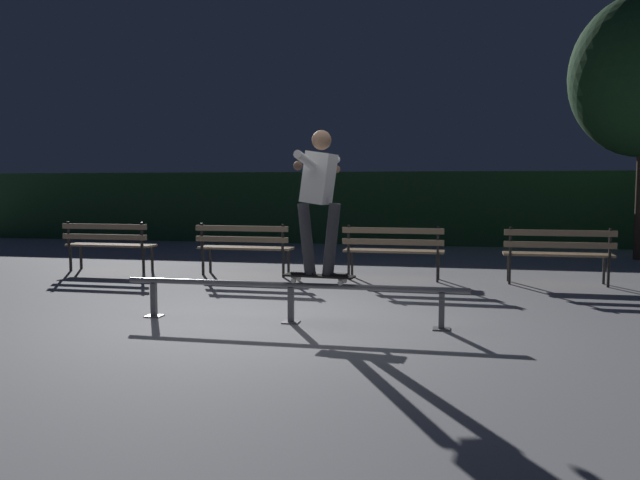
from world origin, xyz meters
The scene contains 9 objects.
ground_plane centered at (0.00, 0.00, 0.00)m, with size 90.00×90.00×0.00m, color #99999E.
hedge_backdrop centered at (0.00, 10.19, 0.93)m, with size 24.00×1.20×1.86m, color #234C28.
grind_rail centered at (0.00, 0.01, 0.34)m, with size 3.83×0.18×0.45m.
skateboard centered at (0.31, 0.01, 0.52)m, with size 0.80×0.28×0.09m.
skateboarder centered at (0.32, 0.01, 1.46)m, with size 0.63×1.40×1.56m.
park_bench_leftmost centered at (-4.20, 3.47, 0.54)m, with size 1.60×0.43×0.88m.
park_bench_left_center centered at (-1.71, 3.47, 0.54)m, with size 1.60×0.43×0.88m.
park_bench_right_center centered at (0.78, 3.47, 0.54)m, with size 1.60×0.43×0.88m.
park_bench_rightmost centered at (3.28, 3.47, 0.54)m, with size 1.60×0.43×0.88m.
Camera 1 is at (1.76, -6.78, 1.50)m, focal length 36.27 mm.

